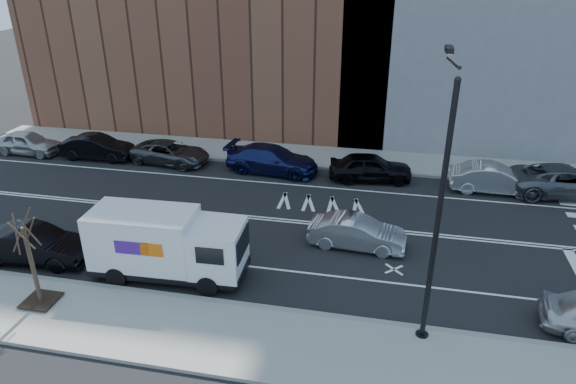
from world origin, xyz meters
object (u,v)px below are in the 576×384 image
at_px(fedex_van, 166,244).
at_px(far_parked_a, 28,143).
at_px(driving_sedan, 357,233).
at_px(far_parked_b, 97,147).

bearing_deg(fedex_van, far_parked_a, 140.45).
relative_size(fedex_van, driving_sedan, 1.47).
relative_size(fedex_van, far_parked_b, 1.37).
height_order(far_parked_b, driving_sedan, far_parked_b).
height_order(fedex_van, far_parked_b, fedex_van).
distance_m(far_parked_a, driving_sedan, 23.35).
height_order(fedex_van, far_parked_a, fedex_van).
bearing_deg(fedex_van, far_parked_b, 128.61).
xyz_separation_m(far_parked_a, far_parked_b, (4.96, 0.09, 0.01)).
xyz_separation_m(far_parked_a, driving_sedan, (22.12, -7.49, -0.04)).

